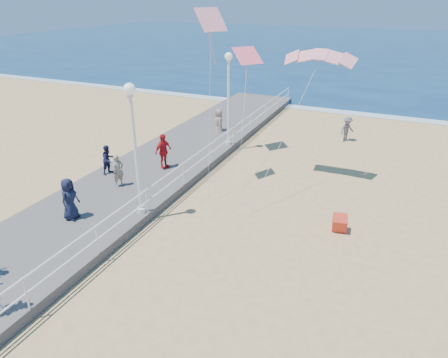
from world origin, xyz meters
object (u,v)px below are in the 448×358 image
at_px(spectator_6, 118,171).
at_px(spectator_7, 108,159).
at_px(spectator_4, 69,199).
at_px(beach_walker_c, 219,123).
at_px(lamp_post_far, 228,90).
at_px(box_kite, 340,224).
at_px(lamp_post_mid, 134,137).
at_px(spectator_3, 163,151).
at_px(beach_walker_a, 347,129).

distance_m(spectator_6, spectator_7, 1.69).
height_order(spectator_4, beach_walker_c, spectator_4).
distance_m(lamp_post_far, box_kite, 10.57).
height_order(lamp_post_mid, spectator_7, lamp_post_mid).
relative_size(spectator_4, spectator_6, 1.12).
xyz_separation_m(spectator_3, box_kite, (9.25, -1.84, -1.02)).
height_order(spectator_3, spectator_6, spectator_3).
relative_size(lamp_post_far, spectator_3, 2.90).
height_order(spectator_4, beach_walker_a, spectator_4).
xyz_separation_m(spectator_7, box_kite, (11.40, -0.13, -0.84)).
bearing_deg(spectator_7, lamp_post_mid, -115.64).
relative_size(lamp_post_mid, spectator_3, 2.90).
bearing_deg(box_kite, spectator_6, 174.58).
bearing_deg(spectator_3, beach_walker_c, 13.02).
xyz_separation_m(spectator_4, beach_walker_c, (0.67, 12.68, -0.34)).
relative_size(lamp_post_mid, lamp_post_far, 1.00).
xyz_separation_m(lamp_post_far, spectator_7, (-3.75, -6.34, -2.52)).
bearing_deg(spectator_6, box_kite, -67.84).
relative_size(spectator_7, box_kite, 2.46).
relative_size(lamp_post_mid, box_kite, 8.87).
distance_m(lamp_post_far, beach_walker_a, 8.29).
bearing_deg(beach_walker_a, spectator_7, 174.23).
bearing_deg(spectator_6, spectator_3, 1.23).
distance_m(spectator_4, box_kite, 10.76).
relative_size(spectator_6, beach_walker_a, 0.97).
relative_size(lamp_post_far, box_kite, 8.87).
distance_m(lamp_post_mid, lamp_post_far, 9.00).
height_order(spectator_4, box_kite, spectator_4).
height_order(spectator_4, spectator_7, spectator_4).
bearing_deg(lamp_post_mid, spectator_4, -145.86).
bearing_deg(beach_walker_a, spectator_6, -179.25).
xyz_separation_m(spectator_4, beach_walker_a, (8.50, 15.19, -0.47)).
bearing_deg(spectator_3, spectator_6, 176.98).
relative_size(spectator_7, beach_walker_c, 0.79).
xyz_separation_m(spectator_3, beach_walker_c, (0.00, 6.79, -0.39)).
relative_size(spectator_6, box_kite, 2.57).
relative_size(lamp_post_mid, beach_walker_c, 2.86).
bearing_deg(beach_walker_c, spectator_3, -35.07).
height_order(beach_walker_a, box_kite, beach_walker_a).
relative_size(spectator_3, beach_walker_a, 1.15).
xyz_separation_m(lamp_post_far, beach_walker_a, (6.23, 4.65, -2.86)).
height_order(spectator_3, box_kite, spectator_3).
height_order(lamp_post_far, spectator_4, lamp_post_far).
bearing_deg(spectator_3, lamp_post_mid, -146.75).
relative_size(spectator_7, beach_walker_a, 0.93).
bearing_deg(spectator_3, lamp_post_far, -6.00).
xyz_separation_m(lamp_post_mid, box_kite, (7.65, 2.52, -3.36)).
height_order(spectator_6, beach_walker_a, spectator_6).
distance_m(spectator_3, spectator_4, 5.93).
xyz_separation_m(lamp_post_mid, beach_walker_a, (6.23, 13.65, -2.86)).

